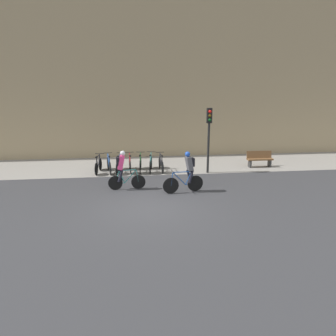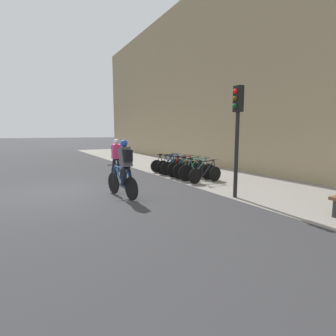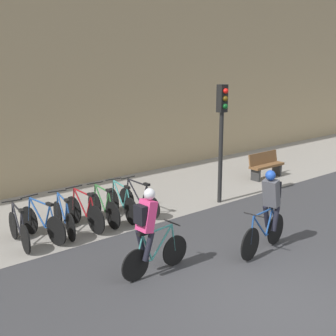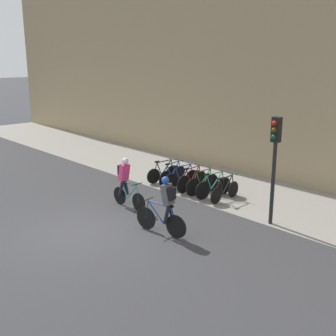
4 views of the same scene
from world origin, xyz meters
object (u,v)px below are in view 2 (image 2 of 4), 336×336
at_px(cyclist_pink, 117,159).
at_px(parked_bike_3, 183,168).
at_px(parked_bike_6, 205,173).
at_px(parked_bike_0, 166,164).
at_px(traffic_light_pole, 237,121).
at_px(parked_bike_1, 171,165).
at_px(parked_bike_5, 197,171).
at_px(parked_bike_2, 177,167).
at_px(parked_bike_4, 190,169).
at_px(cyclist_grey, 124,168).

relative_size(cyclist_pink, parked_bike_3, 1.02).
relative_size(parked_bike_3, parked_bike_6, 1.03).
distance_m(parked_bike_0, traffic_light_pole, 6.09).
bearing_deg(parked_bike_0, traffic_light_pole, -6.81).
bearing_deg(parked_bike_1, parked_bike_5, 0.01).
bearing_deg(parked_bike_2, parked_bike_3, 0.07).
relative_size(parked_bike_2, parked_bike_6, 1.00).
relative_size(parked_bike_3, parked_bike_4, 1.03).
bearing_deg(traffic_light_pole, cyclist_grey, -118.48).
distance_m(parked_bike_0, parked_bike_5, 2.77).
height_order(parked_bike_6, traffic_light_pole, traffic_light_pole).
distance_m(cyclist_grey, parked_bike_3, 4.45).
relative_size(cyclist_pink, parked_bike_2, 1.06).
relative_size(parked_bike_1, traffic_light_pole, 0.51).
bearing_deg(parked_bike_2, parked_bike_5, 0.01).
height_order(cyclist_pink, parked_bike_2, cyclist_pink).
distance_m(cyclist_pink, parked_bike_3, 3.08).
distance_m(parked_bike_5, traffic_light_pole, 3.61).
distance_m(parked_bike_5, parked_bike_6, 0.56).
distance_m(parked_bike_2, parked_bike_3, 0.55).
relative_size(parked_bike_3, traffic_light_pole, 0.51).
bearing_deg(traffic_light_pole, parked_bike_3, 170.45).
relative_size(cyclist_pink, parked_bike_0, 1.09).
relative_size(parked_bike_1, parked_bike_5, 1.00).
distance_m(parked_bike_3, parked_bike_4, 0.55).
relative_size(cyclist_pink, parked_bike_4, 1.05).
distance_m(parked_bike_3, traffic_light_pole, 4.56).
height_order(parked_bike_1, parked_bike_2, parked_bike_1).
bearing_deg(parked_bike_3, cyclist_pink, -96.12).
bearing_deg(cyclist_grey, parked_bike_4, 117.17).
xyz_separation_m(cyclist_grey, parked_bike_0, (-4.10, 3.68, -0.56)).
xyz_separation_m(parked_bike_4, traffic_light_pole, (3.51, -0.68, 1.94)).
bearing_deg(parked_bike_4, cyclist_grey, -62.83).
bearing_deg(parked_bike_6, traffic_light_pole, -15.84).
bearing_deg(parked_bike_0, cyclist_pink, -66.06).
bearing_deg(parked_bike_2, cyclist_pink, -85.61).
xyz_separation_m(parked_bike_2, traffic_light_pole, (4.62, -0.68, 1.95)).
xyz_separation_m(parked_bike_0, parked_bike_4, (2.21, 0.00, 0.02)).
bearing_deg(parked_bike_2, parked_bike_0, 180.00).
height_order(parked_bike_2, traffic_light_pole, traffic_light_pole).
relative_size(parked_bike_1, parked_bike_4, 1.03).
relative_size(cyclist_grey, parked_bike_4, 1.08).
height_order(cyclist_pink, traffic_light_pole, traffic_light_pole).
xyz_separation_m(cyclist_pink, parked_bike_4, (0.88, 3.01, -0.54)).
distance_m(parked_bike_4, parked_bike_6, 1.11).
height_order(parked_bike_1, parked_bike_4, parked_bike_4).
bearing_deg(cyclist_grey, parked_bike_0, 138.11).
relative_size(parked_bike_0, parked_bike_5, 0.93).
bearing_deg(parked_bike_6, parked_bike_5, 179.86).
xyz_separation_m(parked_bike_3, parked_bike_5, (1.11, -0.00, -0.00)).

